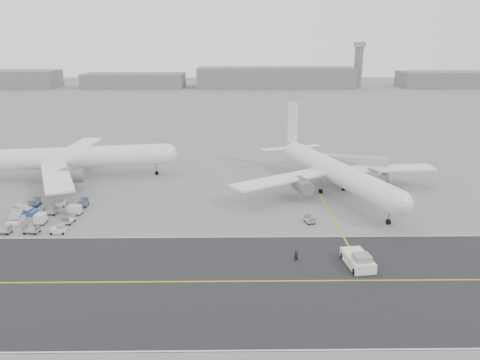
{
  "coord_description": "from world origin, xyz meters",
  "views": [
    {
      "loc": [
        10.53,
        -78.83,
        33.99
      ],
      "look_at": [
        11.7,
        12.0,
        6.32
      ],
      "focal_mm": 35.0,
      "sensor_mm": 36.0,
      "label": 1
    }
  ],
  "objects_px": {
    "airliner_a": "(66,158)",
    "jet_bridge": "(354,163)",
    "pushback_tug": "(358,260)",
    "airliner_b": "(334,171)",
    "ground_crew_a": "(296,256)",
    "control_tower": "(358,64)"
  },
  "relations": [
    {
      "from": "control_tower",
      "to": "jet_bridge",
      "type": "relative_size",
      "value": 1.76
    },
    {
      "from": "airliner_a",
      "to": "jet_bridge",
      "type": "xyz_separation_m",
      "value": [
        70.94,
        -3.14,
        -0.82
      ]
    },
    {
      "from": "airliner_a",
      "to": "pushback_tug",
      "type": "height_order",
      "value": "airliner_a"
    },
    {
      "from": "airliner_b",
      "to": "jet_bridge",
      "type": "bearing_deg",
      "value": 32.16
    },
    {
      "from": "control_tower",
      "to": "jet_bridge",
      "type": "bearing_deg",
      "value": -104.43
    },
    {
      "from": "airliner_a",
      "to": "airliner_b",
      "type": "height_order",
      "value": "airliner_a"
    },
    {
      "from": "control_tower",
      "to": "jet_bridge",
      "type": "height_order",
      "value": "control_tower"
    },
    {
      "from": "airliner_b",
      "to": "jet_bridge",
      "type": "relative_size",
      "value": 2.79
    },
    {
      "from": "control_tower",
      "to": "airliner_a",
      "type": "relative_size",
      "value": 0.57
    },
    {
      "from": "pushback_tug",
      "to": "airliner_b",
      "type": "bearing_deg",
      "value": 77.49
    },
    {
      "from": "airliner_b",
      "to": "ground_crew_a",
      "type": "distance_m",
      "value": 37.23
    },
    {
      "from": "jet_bridge",
      "to": "ground_crew_a",
      "type": "distance_m",
      "value": 47.27
    },
    {
      "from": "airliner_a",
      "to": "airliner_b",
      "type": "bearing_deg",
      "value": -109.14
    },
    {
      "from": "jet_bridge",
      "to": "ground_crew_a",
      "type": "xyz_separation_m",
      "value": [
        -19.49,
        -42.9,
        -3.68
      ]
    },
    {
      "from": "pushback_tug",
      "to": "jet_bridge",
      "type": "height_order",
      "value": "jet_bridge"
    },
    {
      "from": "control_tower",
      "to": "pushback_tug",
      "type": "height_order",
      "value": "control_tower"
    },
    {
      "from": "airliner_b",
      "to": "jet_bridge",
      "type": "distance_m",
      "value": 10.57
    },
    {
      "from": "airliner_a",
      "to": "pushback_tug",
      "type": "xyz_separation_m",
      "value": [
        60.82,
        -47.73,
        -4.39
      ]
    },
    {
      "from": "airliner_a",
      "to": "airliner_b",
      "type": "relative_size",
      "value": 1.1
    },
    {
      "from": "control_tower",
      "to": "pushback_tug",
      "type": "bearing_deg",
      "value": -104.17
    },
    {
      "from": "pushback_tug",
      "to": "jet_bridge",
      "type": "distance_m",
      "value": 45.86
    },
    {
      "from": "airliner_b",
      "to": "pushback_tug",
      "type": "height_order",
      "value": "airliner_b"
    }
  ]
}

